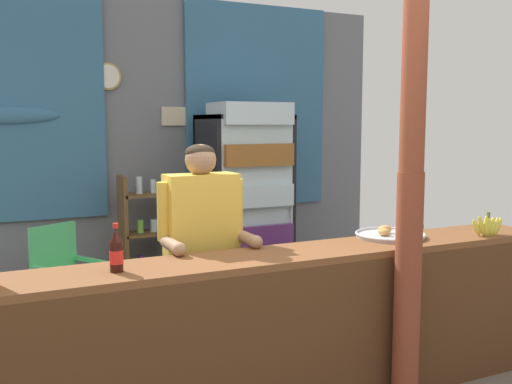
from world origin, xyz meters
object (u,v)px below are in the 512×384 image
at_px(stall_counter, 276,322).
at_px(timber_post, 411,182).
at_px(drink_fridge, 246,191).
at_px(shopkeeper, 202,236).
at_px(plastic_lawn_chair, 64,272).
at_px(banana_bunch, 488,226).
at_px(pastry_tray, 391,234).
at_px(soda_bottle_cola, 116,251).
at_px(bottle_shelf_rack, 147,237).

relative_size(stall_counter, timber_post, 1.42).
bearing_deg(drink_fridge, shopkeeper, -122.66).
distance_m(drink_fridge, plastic_lawn_chair, 1.82).
distance_m(drink_fridge, shopkeeper, 2.01).
relative_size(shopkeeper, banana_bunch, 5.74).
relative_size(pastry_tray, banana_bunch, 1.69).
bearing_deg(soda_bottle_cola, banana_bunch, -2.73).
bearing_deg(pastry_tray, drink_fridge, 92.45).
bearing_deg(bottle_shelf_rack, soda_bottle_cola, -108.72).
distance_m(stall_counter, banana_bunch, 1.62).
xyz_separation_m(timber_post, banana_bunch, (0.82, 0.19, -0.34)).
relative_size(soda_bottle_cola, banana_bunch, 0.91).
height_order(drink_fridge, bottle_shelf_rack, drink_fridge).
bearing_deg(drink_fridge, pastry_tray, -87.55).
xyz_separation_m(soda_bottle_cola, banana_bunch, (2.41, -0.11, -0.04)).
xyz_separation_m(drink_fridge, soda_bottle_cola, (-1.71, -2.15, 0.01)).
distance_m(timber_post, shopkeeper, 1.28).
relative_size(timber_post, banana_bunch, 10.38).
distance_m(drink_fridge, bottle_shelf_rack, 1.01).
relative_size(stall_counter, bottle_shelf_rack, 3.31).
bearing_deg(drink_fridge, soda_bottle_cola, -128.48).
relative_size(drink_fridge, pastry_tray, 4.09).
distance_m(timber_post, bottle_shelf_rack, 2.84).
height_order(timber_post, bottle_shelf_rack, timber_post).
distance_m(stall_counter, soda_bottle_cola, 0.97).
relative_size(shopkeeper, soda_bottle_cola, 6.29).
xyz_separation_m(pastry_tray, banana_bunch, (0.62, -0.23, 0.04)).
bearing_deg(bottle_shelf_rack, stall_counter, -88.61).
relative_size(plastic_lawn_chair, banana_bunch, 3.21).
relative_size(plastic_lawn_chair, shopkeeper, 0.56).
bearing_deg(timber_post, banana_bunch, 12.71).
distance_m(timber_post, pastry_tray, 0.60).
bearing_deg(plastic_lawn_chair, drink_fridge, 9.31).
bearing_deg(pastry_tray, soda_bottle_cola, -176.30).
relative_size(plastic_lawn_chair, pastry_tray, 1.90).
relative_size(stall_counter, drink_fridge, 2.14).
height_order(drink_fridge, soda_bottle_cola, drink_fridge).
distance_m(drink_fridge, pastry_tray, 2.03).
height_order(plastic_lawn_chair, shopkeeper, shopkeeper).
bearing_deg(bottle_shelf_rack, timber_post, -73.18).
bearing_deg(plastic_lawn_chair, bottle_shelf_rack, 30.40).
bearing_deg(soda_bottle_cola, stall_counter, -5.89).
relative_size(drink_fridge, plastic_lawn_chair, 2.15).
bearing_deg(bottle_shelf_rack, plastic_lawn_chair, -149.60).
xyz_separation_m(stall_counter, drink_fridge, (0.86, 2.23, 0.45)).
distance_m(timber_post, drink_fridge, 2.47).
bearing_deg(drink_fridge, stall_counter, -110.96).
xyz_separation_m(drink_fridge, bottle_shelf_rack, (-0.91, 0.19, -0.39)).
relative_size(bottle_shelf_rack, soda_bottle_cola, 4.89).
bearing_deg(plastic_lawn_chair, soda_bottle_cola, -89.65).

